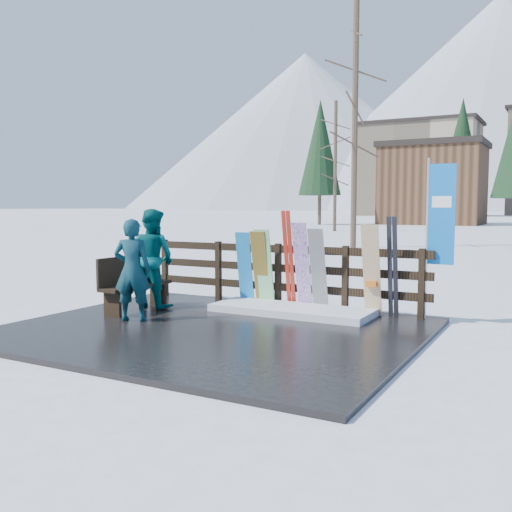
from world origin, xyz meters
The scene contains 16 objects.
ground centered at (0.00, 0.00, 0.00)m, with size 700.00×700.00×0.00m, color white.
deck centered at (0.00, 0.00, 0.04)m, with size 6.00×5.00×0.08m, color black.
fence centered at (0.00, 2.20, 0.74)m, with size 5.60×0.10×1.15m.
snow_patch centered at (0.55, 1.60, 0.14)m, with size 2.76×1.00×0.12m, color white.
bench centered at (-1.99, 0.50, 0.60)m, with size 0.40×1.50×0.97m.
snowboard_0 centered at (-0.58, 1.98, 0.76)m, with size 0.29×0.03×1.37m, color #197AC6.
snowboard_1 centered at (-0.17, 1.98, 0.79)m, with size 0.30×0.03×1.44m, color silver.
snowboard_2 centered at (-0.25, 1.98, 0.77)m, with size 0.30×0.03×1.41m, color gold.
snowboard_3 centered at (0.58, 1.98, 0.86)m, with size 0.27×0.03×1.59m, color white.
snowboard_4 centered at (0.88, 1.98, 0.81)m, with size 0.28×0.03×1.49m, color black.
snowboard_5 centered at (1.83, 1.98, 0.85)m, with size 0.29×0.03×1.57m, color silver.
ski_pair_a centered at (0.29, 2.05, 0.96)m, with size 0.16×0.32×1.76m.
ski_pair_b centered at (2.16, 2.05, 0.92)m, with size 0.17×0.27×1.67m.
rental_flag centered at (2.82, 2.25, 1.69)m, with size 0.45×0.04×2.60m.
person_front centered at (-1.41, -0.17, 0.90)m, with size 0.60×0.39×1.64m, color #10504E.
person_back centered at (-1.92, 0.96, 0.97)m, with size 0.87×0.68×1.79m, color #045456.
Camera 1 is at (4.64, -7.13, 1.91)m, focal length 40.00 mm.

